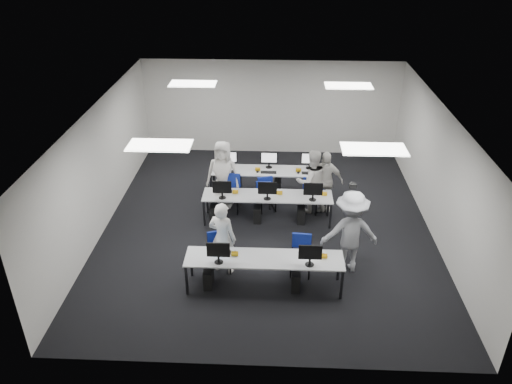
{
  "coord_description": "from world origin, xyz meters",
  "views": [
    {
      "loc": [
        0.2,
        -10.55,
        6.72
      ],
      "look_at": [
        -0.27,
        -0.13,
        1.0
      ],
      "focal_mm": 35.0,
      "sensor_mm": 36.0,
      "label": 1
    }
  ],
  "objects_px": {
    "chair_5": "(232,193)",
    "student_3": "(324,181)",
    "chair_2": "(231,199)",
    "student_0": "(222,238)",
    "chair_3": "(267,200)",
    "desk_front": "(264,260)",
    "desk_mid": "(267,197)",
    "chair_1": "(300,262)",
    "chair_7": "(315,195)",
    "chair_4": "(309,201)",
    "student_2": "(223,174)",
    "student_1": "(312,181)",
    "chair_6": "(263,197)",
    "photographer": "(350,232)",
    "chair_0": "(219,259)"
  },
  "relations": [
    {
      "from": "desk_front",
      "to": "chair_0",
      "type": "distance_m",
      "value": 1.2
    },
    {
      "from": "chair_2",
      "to": "chair_4",
      "type": "bearing_deg",
      "value": 6.72
    },
    {
      "from": "desk_mid",
      "to": "student_0",
      "type": "bearing_deg",
      "value": -113.28
    },
    {
      "from": "chair_5",
      "to": "student_3",
      "type": "xyz_separation_m",
      "value": [
        2.4,
        -0.24,
        0.55
      ]
    },
    {
      "from": "student_3",
      "to": "photographer",
      "type": "xyz_separation_m",
      "value": [
        0.34,
        -2.55,
        0.13
      ]
    },
    {
      "from": "chair_7",
      "to": "photographer",
      "type": "height_order",
      "value": "photographer"
    },
    {
      "from": "chair_3",
      "to": "student_3",
      "type": "relative_size",
      "value": 0.52
    },
    {
      "from": "chair_2",
      "to": "student_3",
      "type": "relative_size",
      "value": 0.59
    },
    {
      "from": "chair_0",
      "to": "desk_mid",
      "type": "bearing_deg",
      "value": 46.25
    },
    {
      "from": "desk_front",
      "to": "photographer",
      "type": "xyz_separation_m",
      "value": [
        1.78,
        0.7,
        0.27
      ]
    },
    {
      "from": "chair_4",
      "to": "photographer",
      "type": "bearing_deg",
      "value": -67.61
    },
    {
      "from": "desk_front",
      "to": "chair_3",
      "type": "bearing_deg",
      "value": 90.59
    },
    {
      "from": "chair_0",
      "to": "chair_3",
      "type": "relative_size",
      "value": 1.03
    },
    {
      "from": "chair_6",
      "to": "desk_front",
      "type": "bearing_deg",
      "value": -88.44
    },
    {
      "from": "chair_1",
      "to": "student_0",
      "type": "distance_m",
      "value": 1.75
    },
    {
      "from": "chair_5",
      "to": "student_3",
      "type": "bearing_deg",
      "value": -0.72
    },
    {
      "from": "desk_mid",
      "to": "chair_0",
      "type": "height_order",
      "value": "chair_0"
    },
    {
      "from": "chair_4",
      "to": "photographer",
      "type": "xyz_separation_m",
      "value": [
        0.7,
        -2.44,
        0.67
      ]
    },
    {
      "from": "student_0",
      "to": "student_2",
      "type": "bearing_deg",
      "value": -64.79
    },
    {
      "from": "chair_3",
      "to": "photographer",
      "type": "relative_size",
      "value": 0.45
    },
    {
      "from": "chair_3",
      "to": "chair_6",
      "type": "xyz_separation_m",
      "value": [
        -0.09,
        0.15,
        -0.01
      ]
    },
    {
      "from": "chair_2",
      "to": "chair_0",
      "type": "bearing_deg",
      "value": -84.92
    },
    {
      "from": "chair_3",
      "to": "student_2",
      "type": "bearing_deg",
      "value": 153.59
    },
    {
      "from": "photographer",
      "to": "student_0",
      "type": "bearing_deg",
      "value": -1.47
    },
    {
      "from": "chair_2",
      "to": "desk_front",
      "type": "bearing_deg",
      "value": -67.12
    },
    {
      "from": "desk_front",
      "to": "student_0",
      "type": "distance_m",
      "value": 1.05
    },
    {
      "from": "chair_0",
      "to": "desk_front",
      "type": "bearing_deg",
      "value": -46.75
    },
    {
      "from": "chair_3",
      "to": "chair_5",
      "type": "height_order",
      "value": "chair_5"
    },
    {
      "from": "desk_mid",
      "to": "chair_1",
      "type": "xyz_separation_m",
      "value": [
        0.77,
        -2.08,
        -0.4
      ]
    },
    {
      "from": "chair_6",
      "to": "photographer",
      "type": "bearing_deg",
      "value": -54.69
    },
    {
      "from": "chair_5",
      "to": "chair_6",
      "type": "distance_m",
      "value": 0.85
    },
    {
      "from": "chair_1",
      "to": "chair_5",
      "type": "height_order",
      "value": "chair_1"
    },
    {
      "from": "chair_0",
      "to": "chair_5",
      "type": "bearing_deg",
      "value": 71.36
    },
    {
      "from": "photographer",
      "to": "chair_5",
      "type": "bearing_deg",
      "value": -50.8
    },
    {
      "from": "student_0",
      "to": "student_1",
      "type": "distance_m",
      "value": 3.33
    },
    {
      "from": "chair_2",
      "to": "desk_mid",
      "type": "bearing_deg",
      "value": -22.03
    },
    {
      "from": "desk_front",
      "to": "student_0",
      "type": "relative_size",
      "value": 1.91
    },
    {
      "from": "chair_0",
      "to": "chair_6",
      "type": "xyz_separation_m",
      "value": [
        0.87,
        2.8,
        -0.02
      ]
    },
    {
      "from": "chair_5",
      "to": "photographer",
      "type": "height_order",
      "value": "photographer"
    },
    {
      "from": "chair_1",
      "to": "chair_0",
      "type": "bearing_deg",
      "value": -175.67
    },
    {
      "from": "chair_2",
      "to": "student_0",
      "type": "height_order",
      "value": "student_0"
    },
    {
      "from": "chair_0",
      "to": "chair_1",
      "type": "xyz_separation_m",
      "value": [
        1.75,
        -0.02,
        -0.0
      ]
    },
    {
      "from": "chair_4",
      "to": "chair_1",
      "type": "bearing_deg",
      "value": -90.5
    },
    {
      "from": "chair_3",
      "to": "chair_1",
      "type": "bearing_deg",
      "value": -90.12
    },
    {
      "from": "chair_2",
      "to": "student_1",
      "type": "bearing_deg",
      "value": 7.54
    },
    {
      "from": "chair_2",
      "to": "student_3",
      "type": "xyz_separation_m",
      "value": [
        2.4,
        0.15,
        0.51
      ]
    },
    {
      "from": "desk_front",
      "to": "chair_7",
      "type": "distance_m",
      "value": 3.74
    },
    {
      "from": "desk_front",
      "to": "desk_mid",
      "type": "distance_m",
      "value": 2.6
    },
    {
      "from": "chair_6",
      "to": "photographer",
      "type": "relative_size",
      "value": 0.43
    },
    {
      "from": "chair_2",
      "to": "chair_3",
      "type": "relative_size",
      "value": 1.12
    }
  ]
}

